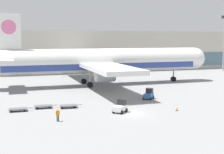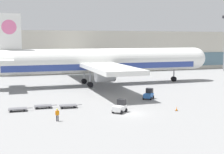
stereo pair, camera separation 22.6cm
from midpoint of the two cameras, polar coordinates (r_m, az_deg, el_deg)
ground_plane at (r=48.06m, az=3.55°, el=-6.69°), size 400.00×400.00×0.00m
terminal_building at (r=116.49m, az=1.74°, el=4.85°), size 90.00×18.20×14.00m
light_mast at (r=118.83m, az=19.78°, el=6.66°), size 2.80×0.50×19.49m
airplane_main at (r=76.85m, az=-2.31°, el=2.87°), size 58.06×48.07×17.00m
baggage_tug_foreground at (r=59.63m, az=6.63°, el=-3.18°), size 2.70×2.76×2.00m
baggage_tug_mid at (r=48.55m, az=1.43°, el=-5.48°), size 2.76×2.70×2.00m
baggage_dolly_lead at (r=51.53m, az=-16.94°, el=-5.61°), size 3.74×1.66×0.48m
baggage_dolly_second at (r=52.69m, az=-12.58°, el=-5.19°), size 3.74×1.66×0.48m
baggage_dolly_third at (r=52.22m, az=-8.10°, el=-5.20°), size 3.74×1.66×0.48m
ground_crew_near at (r=44.01m, az=-10.04°, el=-6.65°), size 0.56×0.29×1.79m
traffic_cone_near at (r=50.78m, az=11.64°, el=-5.69°), size 0.40×0.40×0.68m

